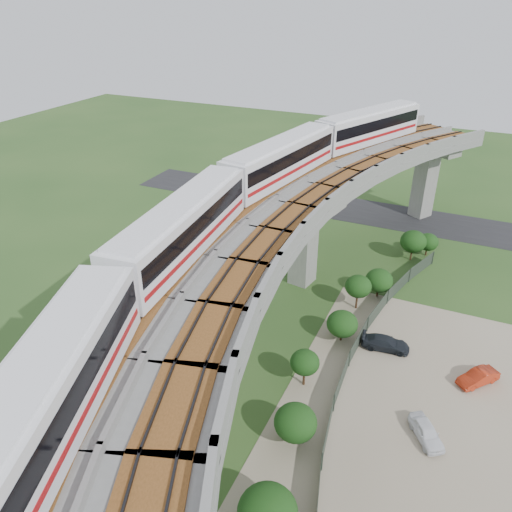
% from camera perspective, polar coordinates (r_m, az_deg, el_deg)
% --- Properties ---
extents(ground, '(160.00, 160.00, 0.00)m').
position_cam_1_polar(ground, '(42.01, -0.81, -9.38)').
color(ground, '#2B4F1F').
rests_on(ground, ground).
extents(dirt_lot, '(18.00, 26.00, 0.04)m').
position_cam_1_polar(dirt_lot, '(38.03, 18.07, -15.97)').
color(dirt_lot, gray).
rests_on(dirt_lot, ground).
extents(asphalt_road, '(60.00, 8.00, 0.03)m').
position_cam_1_polar(asphalt_road, '(66.78, 10.21, 5.37)').
color(asphalt_road, '#232326').
rests_on(asphalt_road, ground).
extents(viaduct, '(19.58, 73.98, 11.40)m').
position_cam_1_polar(viaduct, '(35.84, 4.66, 0.55)').
color(viaduct, '#99968E').
rests_on(viaduct, ground).
extents(metro_train, '(11.17, 61.32, 3.64)m').
position_cam_1_polar(metro_train, '(36.70, 0.41, 6.95)').
color(metro_train, white).
rests_on(metro_train, ground).
extents(fence, '(3.87, 38.73, 1.50)m').
position_cam_1_polar(fence, '(39.30, 12.46, -11.91)').
color(fence, '#2D382D').
rests_on(fence, ground).
extents(tree_0, '(2.20, 2.20, 2.54)m').
position_cam_1_polar(tree_0, '(56.52, 19.06, 1.52)').
color(tree_0, '#382314').
rests_on(tree_0, ground).
extents(tree_1, '(2.72, 2.72, 3.36)m').
position_cam_1_polar(tree_1, '(54.77, 17.54, 1.60)').
color(tree_1, '#382314').
rests_on(tree_1, ground).
extents(tree_2, '(2.55, 2.55, 2.85)m').
position_cam_1_polar(tree_2, '(47.59, 13.88, -2.73)').
color(tree_2, '#382314').
rests_on(tree_2, ground).
extents(tree_3, '(2.35, 2.35, 3.35)m').
position_cam_1_polar(tree_3, '(45.17, 11.61, -3.42)').
color(tree_3, '#382314').
rests_on(tree_3, ground).
extents(tree_4, '(2.55, 2.55, 2.76)m').
position_cam_1_polar(tree_4, '(41.38, 9.83, -7.65)').
color(tree_4, '#382314').
rests_on(tree_4, ground).
extents(tree_5, '(2.13, 2.13, 3.01)m').
position_cam_1_polar(tree_5, '(36.61, 5.60, -12.01)').
color(tree_5, '#382314').
rests_on(tree_5, ground).
extents(tree_6, '(2.73, 2.73, 3.02)m').
position_cam_1_polar(tree_6, '(32.84, 4.54, -18.44)').
color(tree_6, '#382314').
rests_on(tree_6, ground).
extents(tree_7, '(3.19, 3.19, 3.30)m').
position_cam_1_polar(tree_7, '(28.89, 1.33, -27.25)').
color(tree_7, '#382314').
rests_on(tree_7, ground).
extents(car_white, '(2.89, 3.38, 1.10)m').
position_cam_1_polar(car_white, '(35.68, 18.89, -18.48)').
color(car_white, white).
rests_on(car_white, dirt_lot).
extents(car_red, '(3.02, 3.22, 1.08)m').
position_cam_1_polar(car_red, '(40.93, 24.05, -12.54)').
color(car_red, '#B02810').
rests_on(car_red, dirt_lot).
extents(car_dark, '(3.94, 1.99, 1.10)m').
position_cam_1_polar(car_dark, '(41.87, 14.59, -9.61)').
color(car_dark, black).
rests_on(car_dark, dirt_lot).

